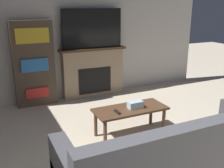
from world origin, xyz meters
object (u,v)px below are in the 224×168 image
fireplace (93,72)px  bookshelf (34,64)px  tv (92,29)px  coffee_table (130,112)px  couch (177,164)px

fireplace → bookshelf: 1.23m
tv → coffee_table: 2.17m
tv → bookshelf: bearing=-179.9°
couch → coffee_table: (0.16, 1.29, 0.06)m
coffee_table → bookshelf: bookshelf is taller
fireplace → tv: bearing=-90.0°
tv → couch: bearing=-95.8°
fireplace → couch: 3.22m
coffee_table → couch: bearing=-97.1°
bookshelf → fireplace: bearing=1.0°
couch → coffee_table: 1.30m
tv → coffee_table: (-0.16, -1.89, -1.05)m
fireplace → bookshelf: size_ratio=0.87×
fireplace → bookshelf: bookshelf is taller
bookshelf → coffee_table: bearing=-61.2°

